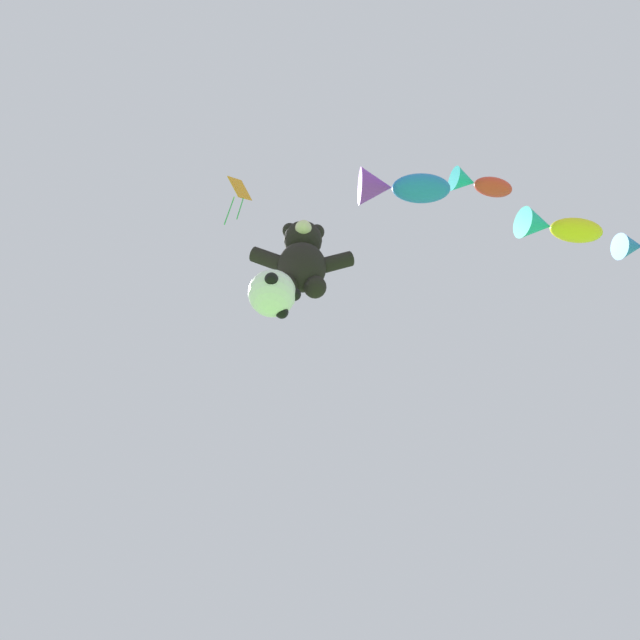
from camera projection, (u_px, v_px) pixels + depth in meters
teddy_bear_kite at (302, 258)px, 9.69m from camera, size 2.37×1.04×2.41m
soccer_ball_kite at (273, 294)px, 8.44m from camera, size 1.05×1.04×0.96m
fish_kite_cobalt at (398, 188)px, 9.20m from camera, size 1.98×0.82×0.80m
fish_kite_crimson at (479, 184)px, 9.81m from camera, size 1.52×0.74×0.56m
fish_kite_goldfin at (557, 227)px, 9.81m from camera, size 2.04×0.87×0.73m
diamond_kite at (239, 193)px, 12.23m from camera, size 0.67×0.77×2.51m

